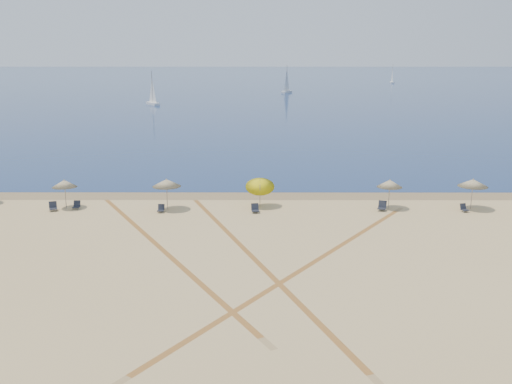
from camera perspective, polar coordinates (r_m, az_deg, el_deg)
ground at (r=24.47m, az=-0.12°, el=-14.48°), size 160.00×160.00×0.00m
ocean at (r=246.78m, az=0.12°, el=11.35°), size 500.00×500.00×0.00m
wet_sand at (r=46.98m, az=0.01°, el=-0.35°), size 500.00×500.00×0.00m
umbrella_1 at (r=45.24m, az=-18.82°, el=0.81°), size 1.89×1.91×2.26m
umbrella_2 at (r=42.90m, az=-9.04°, el=0.92°), size 2.15×2.15×2.41m
umbrella_3 at (r=43.07m, az=0.40°, el=0.85°), size 2.23×2.26×2.57m
umbrella_4 at (r=43.89m, az=13.37°, el=0.84°), size 1.91×1.91×2.29m
umbrella_5 at (r=45.57m, az=21.10°, el=0.87°), size 2.22×2.22×2.38m
chair_2 at (r=45.15m, az=-19.84°, el=-1.41°), size 0.77×0.82×0.68m
chair_3 at (r=45.13m, az=-17.69°, el=-1.28°), size 0.51×0.60×0.61m
chair_4 at (r=42.66m, az=-9.59°, el=-1.69°), size 0.51×0.59×0.59m
chair_5 at (r=41.98m, az=-0.09°, el=-1.70°), size 0.64×0.72×0.66m
chair_6 at (r=43.57m, az=12.64°, el=-1.43°), size 0.80×0.86×0.72m
chair_7 at (r=45.01m, az=20.30°, el=-1.54°), size 0.66×0.72×0.60m
sailboat_0 at (r=165.17m, az=3.13°, el=10.81°), size 3.50×5.36×7.89m
sailboat_1 at (r=129.73m, az=-10.42°, el=9.66°), size 3.78×4.91×7.46m
sailboat_2 at (r=221.90m, az=13.62°, el=11.20°), size 1.59×4.79×7.00m
tire_tracks at (r=33.52m, az=-2.08°, el=-6.36°), size 48.17×43.01×0.00m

